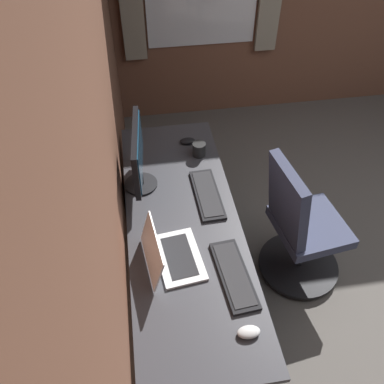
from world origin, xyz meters
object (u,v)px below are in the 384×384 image
at_px(monitor_primary, 138,155).
at_px(keyboard_main, 207,194).
at_px(office_chair, 299,229).
at_px(mouse_spare, 249,332).
at_px(laptop_leftmost, 169,254).
at_px(keyboard_spare, 234,275).
at_px(coffee_mug, 199,149).
at_px(drawer_pedestal, 172,212).
at_px(mouse_main, 187,141).

height_order(monitor_primary, keyboard_main, monitor_primary).
bearing_deg(keyboard_main, office_chair, -101.85).
height_order(keyboard_main, office_chair, office_chair).
relative_size(monitor_primary, mouse_spare, 4.75).
height_order(laptop_leftmost, keyboard_main, laptop_leftmost).
height_order(keyboard_spare, office_chair, office_chair).
bearing_deg(coffee_mug, laptop_leftmost, 160.16).
height_order(monitor_primary, coffee_mug, monitor_primary).
distance_m(keyboard_main, keyboard_spare, 0.58).
relative_size(monitor_primary, office_chair, 0.51).
bearing_deg(office_chair, drawer_pedestal, 64.21).
distance_m(drawer_pedestal, office_chair, 0.87).
distance_m(mouse_spare, office_chair, 0.99).
bearing_deg(mouse_main, drawer_pedestal, 149.75).
xyz_separation_m(keyboard_main, keyboard_spare, (-0.57, -0.03, 0.00)).
distance_m(mouse_main, coffee_mug, 0.15).
relative_size(mouse_spare, coffee_mug, 0.82).
height_order(drawer_pedestal, office_chair, office_chair).
distance_m(monitor_primary, keyboard_spare, 0.86).
distance_m(monitor_primary, mouse_spare, 1.13).
relative_size(drawer_pedestal, mouse_main, 6.68).
xyz_separation_m(mouse_main, mouse_spare, (-1.40, -0.06, 0.00)).
height_order(monitor_primary, office_chair, monitor_primary).
height_order(drawer_pedestal, coffee_mug, coffee_mug).
height_order(mouse_main, mouse_spare, same).
xyz_separation_m(drawer_pedestal, keyboard_main, (-0.25, -0.20, 0.39)).
bearing_deg(laptop_leftmost, mouse_spare, -146.07).
distance_m(keyboard_main, office_chair, 0.66).
bearing_deg(keyboard_main, keyboard_spare, -177.19).
height_order(laptop_leftmost, mouse_main, laptop_leftmost).
distance_m(keyboard_main, mouse_main, 0.52).
distance_m(mouse_main, office_chair, 0.94).
bearing_deg(keyboard_spare, keyboard_main, 2.81).
xyz_separation_m(drawer_pedestal, mouse_spare, (-1.13, -0.22, 0.40)).
height_order(mouse_spare, coffee_mug, coffee_mug).
bearing_deg(coffee_mug, keyboard_spare, -179.24).
bearing_deg(office_chair, keyboard_spare, 129.13).
bearing_deg(keyboard_main, mouse_spare, -178.53).
xyz_separation_m(laptop_leftmost, mouse_main, (0.95, -0.24, -0.03)).
xyz_separation_m(laptop_leftmost, keyboard_main, (0.43, -0.28, -0.04)).
bearing_deg(monitor_primary, keyboard_spare, -150.77).
height_order(mouse_main, coffee_mug, coffee_mug).
bearing_deg(office_chair, laptop_leftmost, 109.67).
xyz_separation_m(drawer_pedestal, coffee_mug, (0.13, -0.21, 0.43)).
bearing_deg(monitor_primary, mouse_spare, -158.75).
xyz_separation_m(drawer_pedestal, keyboard_spare, (-0.83, -0.22, 0.39)).
relative_size(keyboard_spare, mouse_main, 4.13).
relative_size(monitor_primary, keyboard_main, 1.16).
bearing_deg(mouse_spare, keyboard_spare, -1.06).
relative_size(coffee_mug, office_chair, 0.13).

